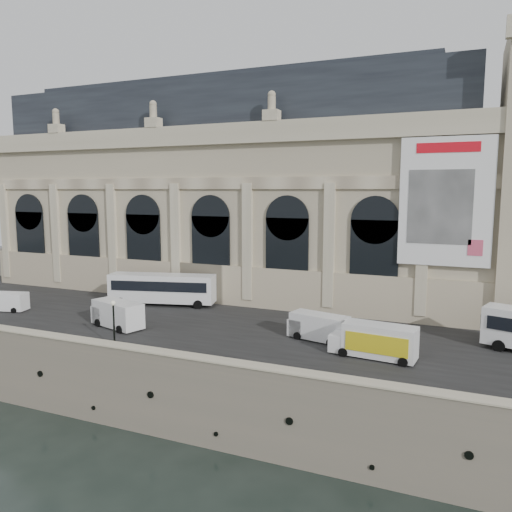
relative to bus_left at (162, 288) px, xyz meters
The scene contains 11 objects.
ground 22.39m from the bus_left, 63.78° to the right, with size 260.00×260.00×0.00m, color black.
quay 19.43m from the bus_left, 60.54° to the left, with size 160.00×70.00×6.00m, color gray.
street 10.56m from the bus_left, 27.03° to the right, with size 160.00×24.00×0.06m, color #2D2D2D.
parapet 20.37m from the bus_left, 63.03° to the right, with size 160.00×1.40×1.21m.
museum 17.08m from the bus_left, 75.12° to the left, with size 69.00×18.70×29.10m.
bus_left is the anchor object (origin of this frame).
van_a 18.40m from the bus_left, 147.71° to the right, with size 5.29×3.06×2.22m.
van_b 10.42m from the bus_left, 83.61° to the right, with size 6.67×4.09×2.79m.
van_c 22.56m from the bus_left, 16.70° to the right, with size 6.08×3.40×2.56m.
box_truck 29.20m from the bus_left, 18.89° to the right, with size 7.46×3.18×2.93m.
lamp_right 16.90m from the bus_left, 71.00° to the right, with size 0.45×0.45×4.39m.
Camera 1 is at (25.13, -32.47, 20.26)m, focal length 35.00 mm.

